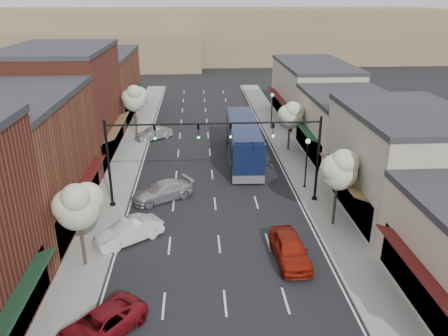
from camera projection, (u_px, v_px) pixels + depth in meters
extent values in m
plane|color=black|center=(221.00, 261.00, 27.24)|extent=(160.00, 160.00, 0.00)
cube|color=gray|center=(127.00, 159.00, 43.84)|extent=(2.80, 73.00, 0.15)
cube|color=gray|center=(292.00, 155.00, 44.84)|extent=(2.80, 73.00, 0.15)
cube|color=gray|center=(141.00, 158.00, 43.92)|extent=(0.25, 73.00, 0.17)
cube|color=gray|center=(278.00, 155.00, 44.76)|extent=(0.25, 73.00, 0.17)
cube|color=#163822|center=(9.00, 316.00, 18.12)|extent=(1.07, 9.80, 0.49)
cube|color=brown|center=(10.00, 164.00, 30.26)|extent=(9.00, 14.00, 9.00)
cube|color=black|center=(77.00, 200.00, 31.59)|extent=(0.60, 11.90, 2.60)
cube|color=#4E1312|center=(86.00, 181.00, 31.08)|extent=(1.07, 9.80, 0.49)
cube|color=maroon|center=(64.00, 106.00, 42.94)|extent=(9.00, 14.00, 10.50)
cube|color=#2D2D30|center=(56.00, 49.00, 40.91)|extent=(9.20, 14.10, 0.40)
cube|color=black|center=(111.00, 140.00, 44.55)|extent=(0.60, 11.90, 2.60)
cube|color=brown|center=(118.00, 126.00, 44.04)|extent=(1.07, 9.80, 0.49)
cube|color=brown|center=(98.00, 86.00, 58.22)|extent=(9.00, 18.00, 8.00)
cube|color=#2D2D30|center=(95.00, 54.00, 56.66)|extent=(9.20, 18.10, 0.40)
cube|color=black|center=(132.00, 103.00, 59.37)|extent=(0.60, 15.30, 2.60)
cube|color=#163822|center=(137.00, 92.00, 58.86)|extent=(1.07, 12.60, 0.49)
cube|color=black|center=(430.00, 295.00, 21.69)|extent=(0.60, 10.20, 2.60)
cube|color=#4E1312|center=(420.00, 270.00, 21.08)|extent=(1.07, 8.40, 0.49)
cube|color=#AEA695|center=(402.00, 165.00, 32.22)|extent=(8.00, 12.00, 7.50)
cube|color=#2D2D30|center=(411.00, 113.00, 30.75)|extent=(8.20, 12.10, 0.40)
cube|color=black|center=(350.00, 193.00, 32.80)|extent=(0.60, 10.20, 2.60)
cube|color=brown|center=(342.00, 174.00, 32.19)|extent=(1.07, 8.40, 0.49)
cube|color=#C2B29A|center=(348.00, 128.00, 43.61)|extent=(8.00, 12.00, 6.00)
cube|color=#2D2D30|center=(351.00, 96.00, 42.42)|extent=(8.20, 12.10, 0.40)
cube|color=black|center=(311.00, 142.00, 43.91)|extent=(0.60, 10.20, 2.60)
cube|color=#163822|center=(304.00, 128.00, 43.30)|extent=(1.07, 8.40, 0.49)
cube|color=#AEA695|center=(313.00, 93.00, 56.39)|extent=(8.00, 16.00, 7.00)
cube|color=#2D2D30|center=(315.00, 64.00, 55.01)|extent=(8.20, 16.10, 0.40)
cube|color=black|center=(284.00, 108.00, 56.88)|extent=(0.60, 13.60, 2.60)
cube|color=#4E1312|center=(278.00, 97.00, 56.27)|extent=(1.07, 11.20, 0.49)
cube|color=#7A6647|center=(200.00, 34.00, 108.34)|extent=(120.00, 30.00, 12.00)
cube|color=#7A6647|center=(88.00, 49.00, 96.48)|extent=(50.00, 20.00, 8.00)
cylinder|color=black|center=(314.00, 199.00, 35.07)|extent=(0.44, 0.44, 0.30)
cylinder|color=black|center=(318.00, 160.00, 33.82)|extent=(0.20, 0.20, 7.00)
cylinder|color=black|center=(268.00, 123.00, 32.42)|extent=(8.00, 0.14, 0.14)
imported|color=black|center=(273.00, 130.00, 32.67)|extent=(0.18, 0.46, 1.10)
sphere|color=#19E533|center=(273.00, 136.00, 32.72)|extent=(0.18, 0.18, 0.18)
imported|color=black|center=(231.00, 131.00, 32.48)|extent=(0.18, 0.46, 1.10)
sphere|color=#19E533|center=(231.00, 137.00, 32.52)|extent=(0.18, 0.18, 0.18)
cylinder|color=black|center=(113.00, 205.00, 34.11)|extent=(0.44, 0.44, 0.30)
cylinder|color=black|center=(109.00, 165.00, 32.86)|extent=(0.20, 0.20, 7.00)
cylinder|color=black|center=(160.00, 124.00, 31.94)|extent=(8.00, 0.14, 0.14)
imported|color=black|center=(155.00, 132.00, 32.14)|extent=(0.18, 0.46, 1.10)
sphere|color=#19E533|center=(155.00, 138.00, 32.19)|extent=(0.18, 0.18, 0.18)
imported|color=black|center=(198.00, 132.00, 32.33)|extent=(0.18, 0.46, 1.10)
sphere|color=#19E533|center=(198.00, 137.00, 32.38)|extent=(0.18, 0.18, 0.18)
cylinder|color=#47382B|center=(335.00, 202.00, 30.74)|extent=(0.20, 0.20, 3.71)
sphere|color=#AAB58B|center=(338.00, 172.00, 29.88)|extent=(2.60, 2.60, 2.60)
sphere|color=#AAB58B|center=(345.00, 164.00, 30.01)|extent=(2.00, 2.00, 2.00)
sphere|color=#AAB58B|center=(334.00, 169.00, 29.45)|extent=(1.90, 1.90, 1.90)
sphere|color=#AAB58B|center=(343.00, 162.00, 29.08)|extent=(1.70, 1.70, 1.70)
cylinder|color=#47382B|center=(289.00, 136.00, 45.63)|extent=(0.20, 0.20, 3.33)
sphere|color=#AAB58B|center=(290.00, 117.00, 44.86)|extent=(2.60, 2.60, 2.60)
sphere|color=#AAB58B|center=(294.00, 112.00, 45.01)|extent=(2.00, 2.00, 2.00)
sphere|color=#AAB58B|center=(287.00, 114.00, 44.44)|extent=(1.90, 1.90, 1.90)
sphere|color=#AAB58B|center=(292.00, 110.00, 44.09)|extent=(1.70, 1.70, 1.70)
cylinder|color=#47382B|center=(82.00, 241.00, 26.08)|extent=(0.20, 0.20, 3.52)
sphere|color=#AAB58B|center=(78.00, 208.00, 25.26)|extent=(2.60, 2.60, 2.60)
sphere|color=#AAB58B|center=(87.00, 199.00, 25.41)|extent=(2.00, 2.00, 2.00)
sphere|color=#AAB58B|center=(69.00, 206.00, 24.84)|extent=(1.90, 1.90, 1.90)
sphere|color=#AAB58B|center=(75.00, 198.00, 24.48)|extent=(1.70, 1.70, 1.70)
cylinder|color=#47382B|center=(136.00, 121.00, 50.10)|extent=(0.20, 0.20, 3.84)
sphere|color=#AAB58B|center=(134.00, 100.00, 49.20)|extent=(2.60, 2.60, 2.60)
sphere|color=#AAB58B|center=(139.00, 95.00, 49.33)|extent=(2.00, 2.00, 2.00)
sphere|color=#AAB58B|center=(130.00, 98.00, 48.77)|extent=(1.90, 1.90, 1.90)
sphere|color=#AAB58B|center=(134.00, 93.00, 48.39)|extent=(1.70, 1.70, 1.70)
cylinder|color=black|center=(305.00, 187.00, 37.39)|extent=(0.28, 0.28, 0.20)
cylinder|color=black|center=(306.00, 166.00, 36.68)|extent=(0.12, 0.12, 4.00)
sphere|color=white|center=(308.00, 141.00, 35.85)|extent=(0.44, 0.44, 0.44)
cylinder|color=black|center=(271.00, 128.00, 53.59)|extent=(0.28, 0.28, 0.20)
cylinder|color=black|center=(272.00, 113.00, 52.88)|extent=(0.12, 0.12, 4.00)
sphere|color=white|center=(272.00, 95.00, 52.06)|extent=(0.44, 0.44, 0.44)
cube|color=#0E1738|center=(243.00, 140.00, 42.98)|extent=(3.12, 12.89, 3.29)
cube|color=#595B60|center=(243.00, 154.00, 43.54)|extent=(3.14, 12.91, 0.75)
cube|color=black|center=(243.00, 135.00, 42.80)|extent=(3.15, 11.86, 1.17)
cube|color=#0E1738|center=(243.00, 123.00, 42.35)|extent=(2.88, 12.37, 0.27)
cube|color=black|center=(249.00, 156.00, 36.83)|extent=(2.22, 0.14, 1.28)
cylinder|color=black|center=(233.00, 172.00, 39.35)|extent=(0.37, 1.12, 1.11)
cylinder|color=black|center=(261.00, 171.00, 39.44)|extent=(0.37, 1.12, 1.11)
cylinder|color=black|center=(228.00, 142.00, 47.27)|extent=(0.37, 1.12, 1.11)
cylinder|color=black|center=(251.00, 142.00, 47.36)|extent=(0.37, 1.12, 1.11)
cylinder|color=black|center=(229.00, 146.00, 45.88)|extent=(0.37, 1.12, 1.11)
cylinder|color=black|center=(253.00, 146.00, 45.97)|extent=(0.37, 1.12, 1.11)
imported|color=maroon|center=(290.00, 249.00, 27.01)|extent=(2.18, 4.95, 1.66)
imported|color=maroon|center=(100.00, 326.00, 21.00)|extent=(4.78, 5.07, 1.33)
imported|color=silver|center=(129.00, 231.00, 29.13)|extent=(4.68, 3.94, 1.51)
imported|color=#A9AAAE|center=(162.00, 191.00, 35.09)|extent=(5.44, 4.31, 1.47)
imported|color=#A09FA5|center=(154.00, 134.00, 49.62)|extent=(4.26, 3.58, 1.38)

